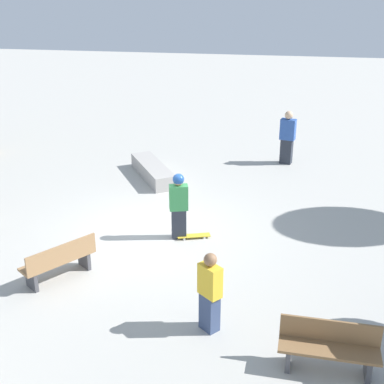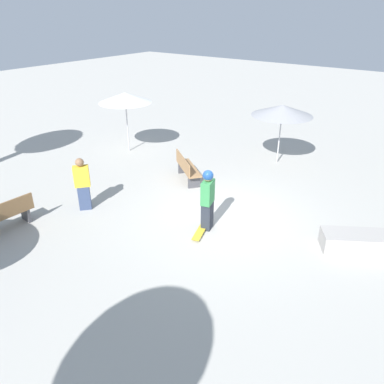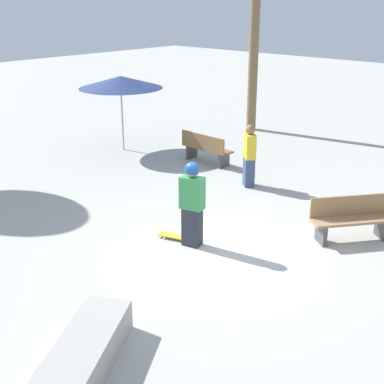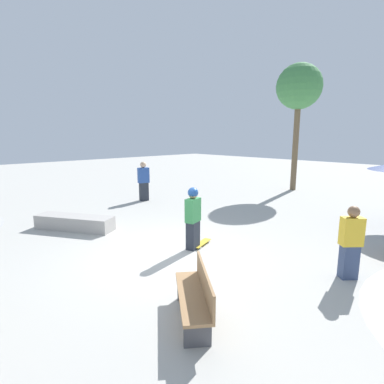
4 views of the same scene
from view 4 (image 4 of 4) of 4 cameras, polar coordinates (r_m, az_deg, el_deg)
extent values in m
plane|color=#B2AFA8|center=(7.67, -3.68, -11.88)|extent=(60.00, 60.00, 0.00)
cube|color=#282D38|center=(7.91, 0.18, -8.25)|extent=(0.33, 0.39, 0.74)
cube|color=#388C4C|center=(7.72, 0.19, -3.47)|extent=(0.35, 0.49, 0.62)
sphere|color=tan|center=(7.62, 0.19, -0.34)|extent=(0.24, 0.24, 0.24)
sphere|color=#1E478C|center=(7.62, 0.19, -0.12)|extent=(0.27, 0.27, 0.27)
cube|color=gold|center=(8.27, 1.89, -9.67)|extent=(0.44, 0.82, 0.02)
cylinder|color=silver|center=(8.53, 2.11, -9.29)|extent=(0.05, 0.06, 0.05)
cylinder|color=silver|center=(8.46, 3.16, -9.47)|extent=(0.05, 0.06, 0.05)
cylinder|color=silver|center=(8.11, 0.55, -10.35)|extent=(0.05, 0.06, 0.05)
cylinder|color=silver|center=(8.04, 1.64, -10.55)|extent=(0.05, 0.06, 0.05)
cube|color=#A8A39E|center=(10.26, -21.45, -5.44)|extent=(2.50, 1.87, 0.44)
cube|color=#47474C|center=(4.67, 1.05, -25.29)|extent=(0.30, 0.36, 0.40)
cube|color=#47474C|center=(5.72, -0.70, -17.96)|extent=(0.30, 0.36, 0.40)
cube|color=#9E754C|center=(5.07, 0.07, -19.10)|extent=(1.54, 1.32, 0.05)
cube|color=#9E754C|center=(4.98, 2.45, -16.71)|extent=(1.30, 1.00, 0.40)
cylinder|color=brown|center=(17.16, 19.12, 8.82)|extent=(0.30, 0.30, 5.09)
sphere|color=#428447|center=(17.34, 19.73, 18.41)|extent=(2.33, 2.33, 2.33)
cube|color=#282D38|center=(13.88, -9.14, 0.08)|extent=(0.36, 0.43, 0.83)
cube|color=#2D519E|center=(13.76, -9.23, 3.17)|extent=(0.38, 0.54, 0.68)
sphere|color=tan|center=(13.71, -9.29, 5.15)|extent=(0.27, 0.27, 0.27)
cube|color=#38476B|center=(7.18, 27.68, -11.66)|extent=(0.39, 0.40, 0.72)
cube|color=yellow|center=(6.97, 28.15, -6.64)|extent=(0.45, 0.47, 0.59)
sphere|color=#8C6647|center=(6.86, 28.45, -3.32)|extent=(0.23, 0.23, 0.23)
camera|label=1|loc=(9.99, 88.60, 18.60)|focal=50.00mm
camera|label=2|loc=(15.99, 7.01, 18.99)|focal=35.00mm
camera|label=3|loc=(12.34, -49.94, 14.22)|focal=50.00mm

